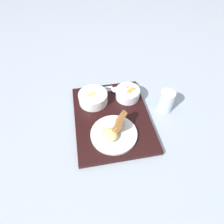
{
  "coord_description": "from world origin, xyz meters",
  "views": [
    {
      "loc": [
        0.55,
        -0.11,
        0.7
      ],
      "look_at": [
        0.0,
        0.0,
        0.05
      ],
      "focal_mm": 32.0,
      "sensor_mm": 36.0,
      "label": 1
    }
  ],
  "objects_px": {
    "bowl_salad": "(128,93)",
    "bowl_soup": "(93,97)",
    "knife": "(109,88)",
    "plate_main": "(114,132)",
    "glass_water": "(166,102)",
    "spoon": "(112,90)"
  },
  "relations": [
    {
      "from": "bowl_salad",
      "to": "bowl_soup",
      "type": "xyz_separation_m",
      "value": [
        -0.0,
        -0.16,
        0.0
      ]
    },
    {
      "from": "bowl_salad",
      "to": "bowl_soup",
      "type": "distance_m",
      "value": 0.16
    },
    {
      "from": "bowl_salad",
      "to": "plate_main",
      "type": "xyz_separation_m",
      "value": [
        0.2,
        -0.11,
        -0.01
      ]
    },
    {
      "from": "plate_main",
      "to": "glass_water",
      "type": "relative_size",
      "value": 1.83
    },
    {
      "from": "bowl_soup",
      "to": "plate_main",
      "type": "distance_m",
      "value": 0.21
    },
    {
      "from": "bowl_salad",
      "to": "spoon",
      "type": "bearing_deg",
      "value": -132.94
    },
    {
      "from": "plate_main",
      "to": "glass_water",
      "type": "height_order",
      "value": "glass_water"
    },
    {
      "from": "bowl_salad",
      "to": "plate_main",
      "type": "bearing_deg",
      "value": -28.86
    },
    {
      "from": "plate_main",
      "to": "spoon",
      "type": "bearing_deg",
      "value": 169.71
    },
    {
      "from": "plate_main",
      "to": "bowl_soup",
      "type": "bearing_deg",
      "value": -164.76
    },
    {
      "from": "bowl_soup",
      "to": "knife",
      "type": "height_order",
      "value": "bowl_soup"
    },
    {
      "from": "plate_main",
      "to": "spoon",
      "type": "distance_m",
      "value": 0.26
    },
    {
      "from": "knife",
      "to": "glass_water",
      "type": "height_order",
      "value": "glass_water"
    },
    {
      "from": "plate_main",
      "to": "knife",
      "type": "height_order",
      "value": "plate_main"
    },
    {
      "from": "bowl_salad",
      "to": "bowl_soup",
      "type": "relative_size",
      "value": 0.86
    },
    {
      "from": "bowl_salad",
      "to": "knife",
      "type": "distance_m",
      "value": 0.11
    },
    {
      "from": "spoon",
      "to": "bowl_salad",
      "type": "bearing_deg",
      "value": -36.72
    },
    {
      "from": "bowl_soup",
      "to": "glass_water",
      "type": "height_order",
      "value": "glass_water"
    },
    {
      "from": "bowl_salad",
      "to": "glass_water",
      "type": "distance_m",
      "value": 0.18
    },
    {
      "from": "bowl_salad",
      "to": "glass_water",
      "type": "xyz_separation_m",
      "value": [
        0.09,
        0.15,
        0.0
      ]
    },
    {
      "from": "bowl_salad",
      "to": "bowl_soup",
      "type": "bearing_deg",
      "value": -91.38
    },
    {
      "from": "plate_main",
      "to": "knife",
      "type": "bearing_deg",
      "value": 173.34
    }
  ]
}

